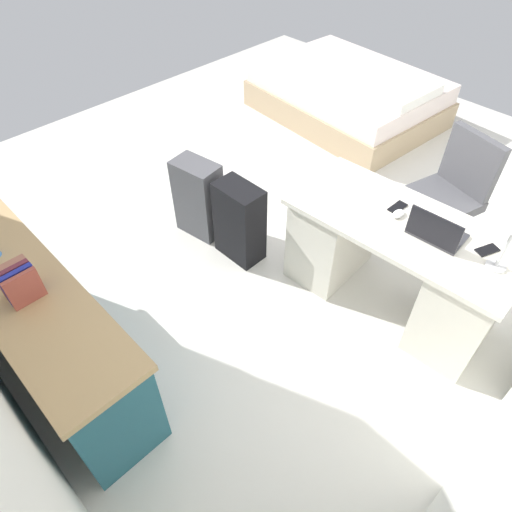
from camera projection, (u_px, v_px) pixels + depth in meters
ground_plane at (301, 218)px, 3.93m from camera, size 6.08×6.08×0.00m
desk at (394, 262)px, 3.03m from camera, size 1.48×0.75×0.73m
office_chair at (445, 202)px, 3.42m from camera, size 0.56×0.56×0.94m
credenza at (43, 327)px, 2.68m from camera, size 1.80×0.48×0.73m
bed at (348, 95)px, 5.02m from camera, size 2.00×1.54×0.58m
suitcase_black at (239, 222)px, 3.41m from camera, size 0.36×0.22×0.64m
suitcase_spare_grey at (198, 199)px, 3.60m from camera, size 0.39×0.27×0.65m
laptop at (436, 232)px, 2.66m from camera, size 0.32×0.24×0.21m
computer_mouse at (398, 214)px, 2.82m from camera, size 0.07×0.10×0.03m
cell_phone_near_laptop at (487, 250)px, 2.61m from camera, size 0.11×0.15×0.01m
cell_phone_by_mouse at (398, 207)px, 2.88m from camera, size 0.07×0.14×0.01m
desk_lamp at (506, 229)px, 2.36m from camera, size 0.16×0.11×0.34m
book_row at (19, 282)px, 2.32m from camera, size 0.15×0.17×0.19m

